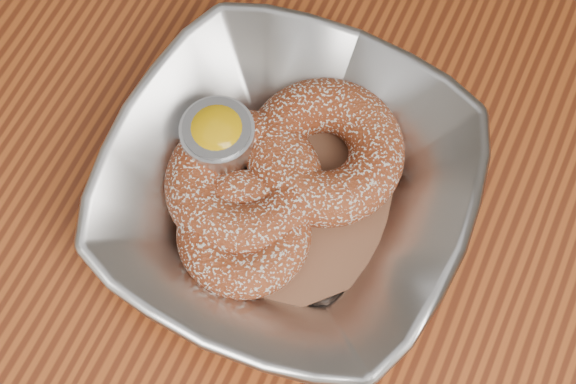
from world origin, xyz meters
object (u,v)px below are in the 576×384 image
at_px(donut_front, 244,233).
at_px(donut_back, 325,151).
at_px(donut_extra, 244,183).
at_px(serving_bowl, 288,192).
at_px(table, 200,124).
at_px(ramekin, 219,141).

bearing_deg(donut_front, donut_back, 71.86).
distance_m(donut_back, donut_extra, 0.06).
xyz_separation_m(serving_bowl, donut_front, (-0.01, -0.04, -0.00)).
bearing_deg(donut_front, table, 133.49).
bearing_deg(ramekin, donut_front, -49.29).
height_order(donut_front, donut_extra, donut_extra).
xyz_separation_m(serving_bowl, ramekin, (-0.06, 0.01, 0.01)).
xyz_separation_m(table, serving_bowl, (0.12, -0.07, 0.13)).
relative_size(serving_bowl, donut_extra, 2.26).
xyz_separation_m(donut_back, ramekin, (-0.07, -0.03, 0.01)).
bearing_deg(ramekin, donut_extra, -33.86).
height_order(serving_bowl, donut_front, serving_bowl).
bearing_deg(table, donut_front, -46.51).
bearing_deg(donut_back, donut_extra, -131.64).
bearing_deg(donut_front, serving_bowl, 68.66).
height_order(donut_back, ramekin, ramekin).
xyz_separation_m(donut_extra, ramekin, (-0.03, 0.02, 0.01)).
height_order(table, donut_back, donut_back).
bearing_deg(donut_extra, table, 138.59).
bearing_deg(donut_back, ramekin, -159.03).
xyz_separation_m(table, donut_back, (0.13, -0.03, 0.13)).
distance_m(table, serving_bowl, 0.19).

